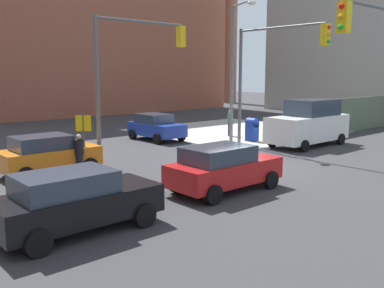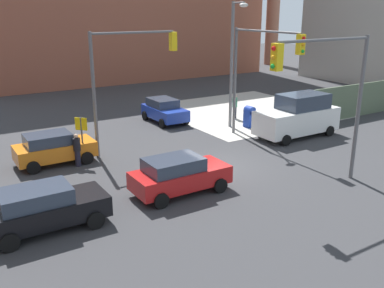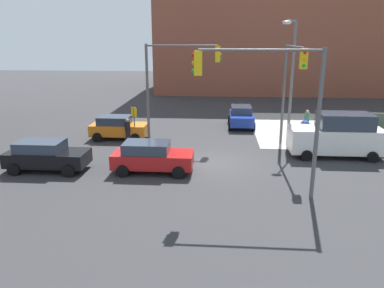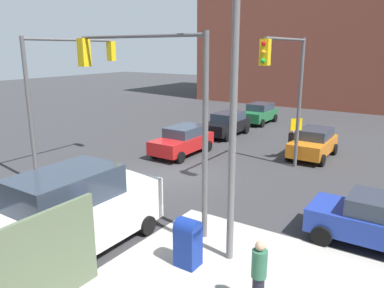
% 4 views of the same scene
% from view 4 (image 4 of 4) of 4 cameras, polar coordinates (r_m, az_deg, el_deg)
% --- Properties ---
extents(ground_plane, '(120.00, 120.00, 0.00)m').
position_cam_4_polar(ground_plane, '(18.43, -2.66, -4.63)').
color(ground_plane, '#333335').
extents(building_brick_west, '(16.00, 28.00, 21.52)m').
position_cam_4_polar(building_brick_west, '(47.46, 21.83, 19.17)').
color(building_brick_west, brown).
rests_on(building_brick_west, ground).
extents(traffic_signal_nw_corner, '(5.02, 0.36, 6.50)m').
position_cam_4_polar(traffic_signal_nw_corner, '(17.68, 14.40, 9.41)').
color(traffic_signal_nw_corner, '#59595B').
rests_on(traffic_signal_nw_corner, ground).
extents(traffic_signal_se_corner, '(5.44, 0.36, 6.50)m').
position_cam_4_polar(traffic_signal_se_corner, '(18.88, -18.62, 9.49)').
color(traffic_signal_se_corner, '#59595B').
rests_on(traffic_signal_se_corner, ground).
extents(traffic_signal_ne_corner, '(0.36, 5.59, 6.50)m').
position_cam_4_polar(traffic_signal_ne_corner, '(12.50, -6.36, 8.04)').
color(traffic_signal_ne_corner, '#59595B').
rests_on(traffic_signal_ne_corner, ground).
extents(street_lamp_corner, '(1.32, 2.49, 8.00)m').
position_cam_4_polar(street_lamp_corner, '(10.29, 5.05, 7.09)').
color(street_lamp_corner, slate).
rests_on(street_lamp_corner, ground).
extents(warning_sign_two_way, '(0.48, 0.48, 2.40)m').
position_cam_4_polar(warning_sign_two_way, '(20.85, 15.53, 1.78)').
color(warning_sign_two_way, '#4C4C4C').
rests_on(warning_sign_two_way, ground).
extents(mailbox_blue, '(0.56, 0.64, 1.43)m').
position_cam_4_polar(mailbox_blue, '(10.82, -0.64, -14.54)').
color(mailbox_blue, navy).
rests_on(mailbox_blue, ground).
extents(hatchback_red, '(4.21, 2.02, 1.62)m').
position_cam_4_polar(hatchback_red, '(21.64, -1.42, 0.59)').
color(hatchback_red, '#B21919').
rests_on(hatchback_red, ground).
extents(sedan_black, '(4.25, 2.02, 1.62)m').
position_cam_4_polar(sedan_black, '(26.44, 5.27, 3.08)').
color(sedan_black, black).
rests_on(sedan_black, ground).
extents(hatchback_blue, '(2.02, 3.81, 1.62)m').
position_cam_4_polar(hatchback_blue, '(13.07, 26.26, -10.44)').
color(hatchback_blue, '#1E389E').
rests_on(hatchback_blue, ground).
extents(coupe_green, '(3.96, 2.02, 1.62)m').
position_cam_4_polar(coupe_green, '(31.28, 10.18, 4.67)').
color(coupe_green, '#1E6638').
rests_on(coupe_green, ground).
extents(hatchback_orange, '(3.88, 2.02, 1.62)m').
position_cam_4_polar(hatchback_orange, '(22.09, 18.01, 0.16)').
color(hatchback_orange, orange).
rests_on(hatchback_orange, ground).
extents(van_white_delivery, '(5.40, 2.32, 2.62)m').
position_cam_4_polar(van_white_delivery, '(11.81, -17.12, -9.84)').
color(van_white_delivery, white).
rests_on(van_white_delivery, ground).
extents(pedestrian_crossing, '(0.36, 0.36, 1.67)m').
position_cam_4_polar(pedestrian_crossing, '(21.50, 14.88, 0.09)').
color(pedestrian_crossing, black).
rests_on(pedestrian_crossing, ground).
extents(pedestrian_waiting, '(0.36, 0.36, 1.76)m').
position_cam_4_polar(pedestrian_waiting, '(9.31, 10.15, -18.94)').
color(pedestrian_waiting, '#2D664C').
rests_on(pedestrian_waiting, ground).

